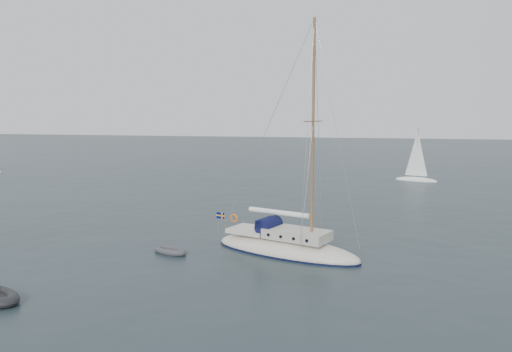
# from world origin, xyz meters

# --- Properties ---
(ground) EXTENTS (300.00, 300.00, 0.00)m
(ground) POSITION_xyz_m (0.00, 0.00, 0.00)
(ground) COLOR black
(ground) RESTS_ON ground
(sailboat) EXTENTS (10.30, 3.08, 14.67)m
(sailboat) POSITION_xyz_m (1.14, 1.80, 1.11)
(sailboat) COLOR white
(sailboat) RESTS_ON ground
(dinghy) EXTENTS (2.52, 1.14, 0.36)m
(dinghy) POSITION_xyz_m (-5.86, 0.14, 0.16)
(dinghy) COLOR #48484D
(dinghy) RESTS_ON ground
(distant_yacht_c) EXTENTS (5.36, 2.86, 7.10)m
(distant_yacht_c) POSITION_xyz_m (11.80, 38.40, 3.03)
(distant_yacht_c) COLOR white
(distant_yacht_c) RESTS_ON ground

